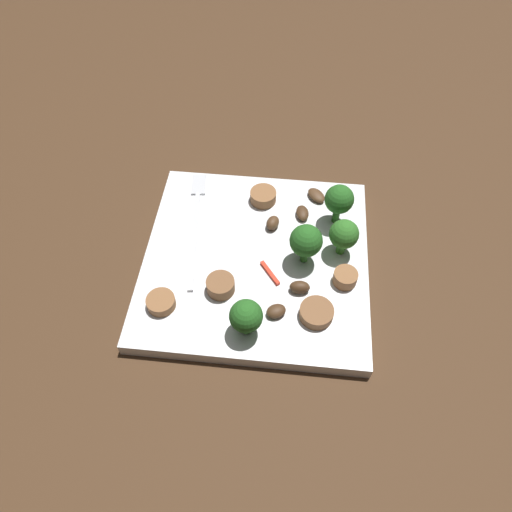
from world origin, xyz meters
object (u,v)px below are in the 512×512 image
at_px(plate, 256,260).
at_px(fork, 196,219).
at_px(broccoli_floret_3, 306,244).
at_px(sausage_slice_0, 316,313).
at_px(mushroom_3, 276,311).
at_px(sausage_slice_1, 345,278).
at_px(pepper_strip_2, 270,273).
at_px(broccoli_floret_0, 339,200).
at_px(mushroom_0, 302,213).
at_px(broccoli_floret_1, 241,316).
at_px(sausage_slice_3, 265,197).
at_px(sausage_slice_2, 161,302).
at_px(mushroom_1, 273,223).
at_px(mushroom_4, 300,287).
at_px(mushroom_2, 316,195).
at_px(broccoli_floret_2, 344,235).
at_px(sausage_slice_4, 221,285).

relative_size(plate, fork, 1.42).
xyz_separation_m(broccoli_floret_3, sausage_slice_0, (-0.07, -0.02, -0.03)).
distance_m(plate, mushroom_3, 0.08).
distance_m(sausage_slice_0, sausage_slice_1, 0.06).
distance_m(sausage_slice_1, pepper_strip_2, 0.08).
xyz_separation_m(broccoli_floret_0, mushroom_0, (0.00, 0.04, -0.03)).
xyz_separation_m(broccoli_floret_1, sausage_slice_3, (0.18, -0.01, -0.02)).
bearing_deg(mushroom_3, pepper_strip_2, 12.01).
height_order(sausage_slice_2, mushroom_0, sausage_slice_2).
bearing_deg(mushroom_1, mushroom_3, -173.62).
xyz_separation_m(fork, sausage_slice_3, (0.04, -0.08, 0.01)).
bearing_deg(mushroom_4, sausage_slice_3, 20.81).
height_order(plate, sausage_slice_3, sausage_slice_3).
relative_size(sausage_slice_3, mushroom_1, 1.61).
xyz_separation_m(sausage_slice_1, mushroom_2, (0.12, 0.03, -0.00)).
bearing_deg(mushroom_3, sausage_slice_2, 90.96).
bearing_deg(pepper_strip_2, sausage_slice_2, 114.90).
height_order(plate, mushroom_1, mushroom_1).
height_order(sausage_slice_0, pepper_strip_2, sausage_slice_0).
xyz_separation_m(broccoli_floret_1, broccoli_floret_2, (0.11, -0.10, 0.00)).
bearing_deg(sausage_slice_0, sausage_slice_4, 78.05).
distance_m(broccoli_floret_3, sausage_slice_0, 0.07).
relative_size(plate, sausage_slice_2, 8.32).
distance_m(sausage_slice_4, mushroom_3, 0.07).
xyz_separation_m(mushroom_0, mushroom_2, (0.03, -0.02, -0.00)).
bearing_deg(broccoli_floret_3, mushroom_1, 38.12).
relative_size(sausage_slice_3, mushroom_3, 1.53).
distance_m(sausage_slice_3, pepper_strip_2, 0.11).
bearing_deg(broccoli_floret_1, fork, 27.19).
bearing_deg(pepper_strip_2, mushroom_1, 2.26).
xyz_separation_m(mushroom_0, mushroom_1, (-0.02, 0.03, 0.00)).
bearing_deg(mushroom_3, broccoli_floret_1, 124.33).
bearing_deg(mushroom_4, broccoli_floret_0, -20.15).
bearing_deg(mushroom_4, mushroom_3, 143.60).
distance_m(mushroom_1, mushroom_4, 0.10).
bearing_deg(sausage_slice_4, pepper_strip_2, -63.49).
height_order(mushroom_1, pepper_strip_2, mushroom_1).
xyz_separation_m(sausage_slice_2, mushroom_2, (0.17, -0.16, -0.00)).
xyz_separation_m(sausage_slice_0, mushroom_0, (0.14, 0.02, -0.00)).
bearing_deg(sausage_slice_2, mushroom_2, -42.57).
bearing_deg(plate, sausage_slice_1, -103.74).
bearing_deg(mushroom_1, plate, 161.51).
bearing_deg(broccoli_floret_0, broccoli_floret_1, 149.16).
distance_m(sausage_slice_4, mushroom_0, 0.14).
height_order(broccoli_floret_1, sausage_slice_2, broccoli_floret_1).
bearing_deg(broccoli_floret_1, mushroom_1, -7.99).
relative_size(mushroom_4, pepper_strip_2, 0.63).
distance_m(sausage_slice_1, mushroom_3, 0.09).
xyz_separation_m(sausage_slice_0, sausage_slice_2, (-0.00, 0.16, -0.00)).
bearing_deg(fork, broccoli_floret_2, -106.69).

